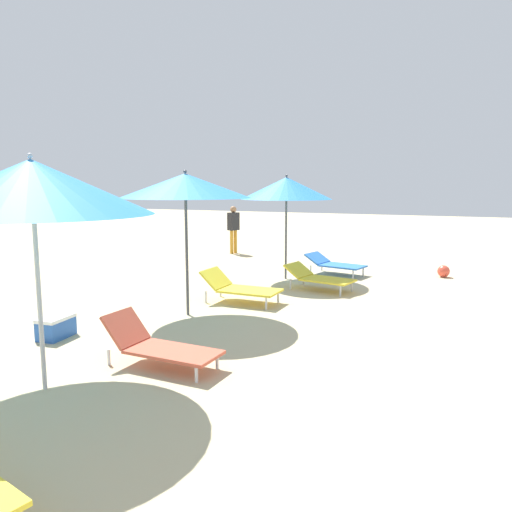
% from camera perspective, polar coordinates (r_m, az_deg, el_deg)
% --- Properties ---
extents(umbrella_third, '(2.53, 2.53, 2.58)m').
position_cam_1_polar(umbrella_third, '(5.68, -24.66, 7.30)').
color(umbrella_third, silver).
rests_on(umbrella_third, ground).
extents(lounger_third_shoreside, '(1.50, 0.62, 0.63)m').
position_cam_1_polar(lounger_third_shoreside, '(6.29, -11.25, -10.13)').
color(lounger_third_shoreside, '#D8593F').
rests_on(lounger_third_shoreside, ground).
extents(umbrella_fourth, '(2.22, 2.22, 2.49)m').
position_cam_1_polar(umbrella_fourth, '(8.37, -8.24, 8.09)').
color(umbrella_fourth, '#4C4C51').
rests_on(umbrella_fourth, ground).
extents(lounger_fourth_shoreside, '(1.49, 0.70, 0.61)m').
position_cam_1_polar(lounger_fourth_shoreside, '(9.39, -1.92, -3.65)').
color(lounger_fourth_shoreside, yellow).
rests_on(lounger_fourth_shoreside, ground).
extents(umbrella_farthest, '(2.15, 2.15, 2.48)m').
position_cam_1_polar(umbrella_farthest, '(11.59, 3.56, 7.88)').
color(umbrella_farthest, '#4C4C51').
rests_on(umbrella_farthest, ground).
extents(lounger_farthest_shoreside, '(1.56, 0.98, 0.51)m').
position_cam_1_polar(lounger_farthest_shoreside, '(12.46, 9.17, -0.89)').
color(lounger_farthest_shoreside, blue).
rests_on(lounger_farthest_shoreside, ground).
extents(lounger_farthest_inland, '(1.55, 0.93, 0.53)m').
position_cam_1_polar(lounger_farthest_inland, '(10.57, 7.33, -2.47)').
color(lounger_farthest_inland, yellow).
rests_on(lounger_farthest_inland, ground).
extents(person_walking_near, '(0.33, 0.41, 1.55)m').
position_cam_1_polar(person_walking_near, '(16.01, -2.65, 3.62)').
color(person_walking_near, orange).
rests_on(person_walking_near, ground).
extents(beach_ball, '(0.29, 0.29, 0.29)m').
position_cam_1_polar(beach_ball, '(12.81, 21.02, -1.67)').
color(beach_ball, '#E54C38').
rests_on(beach_ball, ground).
extents(cooler_box, '(0.39, 0.58, 0.32)m').
position_cam_1_polar(cooler_box, '(7.88, -22.28, -7.68)').
color(cooler_box, '#2659B2').
rests_on(cooler_box, ground).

